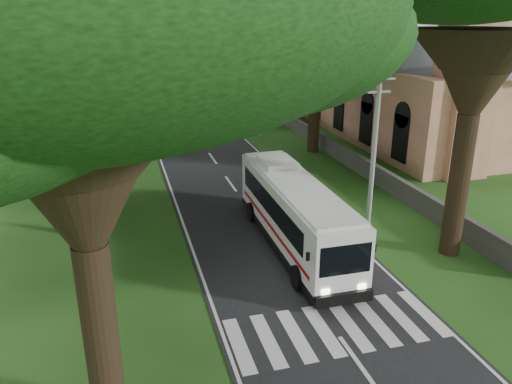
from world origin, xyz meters
TOP-DOWN VIEW (x-y plane):
  - ground at (0.00, 0.00)m, footprint 140.00×140.00m
  - road at (0.00, 25.00)m, footprint 8.00×120.00m
  - crosswalk at (0.00, -2.00)m, footprint 8.00×3.00m
  - property_wall at (9.00, 24.00)m, footprint 0.35×50.00m
  - church at (17.86, 21.55)m, footprint 14.00×24.00m
  - pole_near at (5.50, 6.00)m, footprint 1.60×0.24m
  - pole_mid at (5.50, 26.00)m, footprint 1.60×0.24m
  - pole_far at (5.50, 46.00)m, footprint 1.60×0.24m
  - tree_l_near at (-7.50, -4.00)m, footprint 13.72×13.72m
  - tree_l_mida at (-8.00, 12.00)m, footprint 16.08×16.08m
  - tree_r_midb at (7.50, 38.00)m, footprint 15.92×15.92m
  - coach_bus at (0.86, 4.56)m, footprint 2.64×10.94m
  - distant_car_a at (-2.58, 41.98)m, footprint 1.78×4.15m
  - distant_car_b at (-1.23, 48.97)m, footprint 1.73×4.64m
  - pedestrian at (-8.39, 8.36)m, footprint 0.60×0.77m

SIDE VIEW (x-z plane):
  - ground at x=0.00m, z-range 0.00..0.00m
  - crosswalk at x=0.00m, z-range -0.01..0.01m
  - road at x=0.00m, z-range -0.01..0.03m
  - property_wall at x=9.00m, z-range 0.00..1.20m
  - distant_car_a at x=-2.58m, z-range 0.03..1.43m
  - distant_car_b at x=-1.23m, z-range 0.03..1.54m
  - pedestrian at x=-8.39m, z-range 0.00..1.88m
  - coach_bus at x=0.86m, z-range 0.12..3.34m
  - pole_near at x=5.50m, z-range 0.18..8.18m
  - pole_mid at x=5.50m, z-range 0.18..8.18m
  - pole_far at x=5.50m, z-range 0.18..8.18m
  - church at x=17.86m, z-range -0.89..10.71m
  - tree_l_near at x=-7.50m, z-range 3.69..17.14m
  - tree_r_midb at x=7.50m, z-range 3.51..17.41m
  - tree_l_mida at x=-8.00m, z-range 3.64..17.87m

